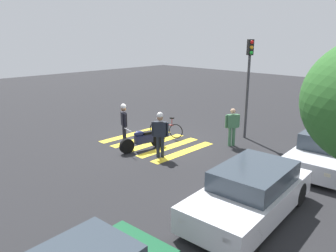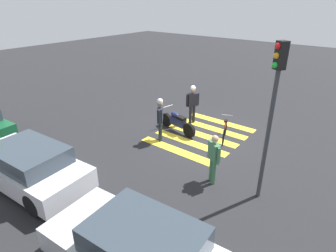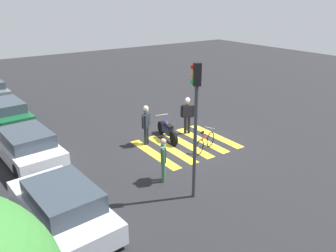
% 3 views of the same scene
% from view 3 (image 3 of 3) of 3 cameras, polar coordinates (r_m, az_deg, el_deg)
% --- Properties ---
extents(ground_plane, '(60.00, 60.00, 0.00)m').
position_cam_3_polar(ground_plane, '(15.87, 3.13, -3.11)').
color(ground_plane, '#232326').
extents(police_motorcycle, '(2.16, 0.73, 1.04)m').
position_cam_3_polar(police_motorcycle, '(16.27, -0.12, -0.70)').
color(police_motorcycle, black).
rests_on(police_motorcycle, ground_plane).
extents(leaning_bicycle, '(0.71, 1.63, 1.01)m').
position_cam_3_polar(leaning_bicycle, '(15.17, 6.28, -2.78)').
color(leaning_bicycle, black).
rests_on(leaning_bicycle, ground_plane).
extents(officer_on_foot, '(0.45, 0.60, 1.89)m').
position_cam_3_polar(officer_on_foot, '(15.50, -3.71, 0.70)').
color(officer_on_foot, '#1E232D').
rests_on(officer_on_foot, ground_plane).
extents(officer_by_motorcycle, '(0.41, 0.63, 1.87)m').
position_cam_3_polar(officer_by_motorcycle, '(16.77, 3.29, 2.26)').
color(officer_by_motorcycle, black).
rests_on(officer_by_motorcycle, ground_plane).
extents(pedestrian_bystander, '(0.59, 0.44, 1.72)m').
position_cam_3_polar(pedestrian_bystander, '(12.42, -0.79, -5.24)').
color(pedestrian_bystander, '#3F724C').
rests_on(pedestrian_bystander, ground_plane).
extents(crosswalk_stripes, '(3.51, 4.05, 0.01)m').
position_cam_3_polar(crosswalk_stripes, '(15.87, 3.13, -3.10)').
color(crosswalk_stripes, yellow).
rests_on(crosswalk_stripes, ground_plane).
extents(car_silver_sedan, '(4.52, 2.21, 1.38)m').
position_cam_3_polar(car_silver_sedan, '(10.77, -17.38, -12.79)').
color(car_silver_sedan, black).
rests_on(car_silver_sedan, ground_plane).
extents(car_white_van, '(4.54, 2.20, 1.39)m').
position_cam_3_polar(car_white_van, '(15.23, -22.72, -3.12)').
color(car_white_van, black).
rests_on(car_white_van, ground_plane).
extents(car_green_compact, '(4.56, 2.01, 1.26)m').
position_cam_3_polar(car_green_compact, '(20.39, -25.57, 2.16)').
color(car_green_compact, black).
rests_on(car_green_compact, ground_plane).
extents(traffic_light_pole, '(0.33, 0.35, 4.64)m').
position_cam_3_polar(traffic_light_pole, '(10.65, 4.67, 2.37)').
color(traffic_light_pole, '#38383D').
rests_on(traffic_light_pole, ground_plane).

